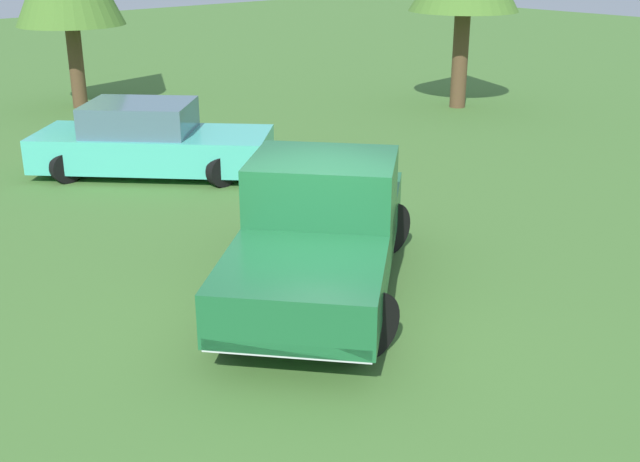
% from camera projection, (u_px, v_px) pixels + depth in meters
% --- Properties ---
extents(ground_plane, '(80.00, 80.00, 0.00)m').
position_uv_depth(ground_plane, '(319.00, 315.00, 10.06)').
color(ground_plane, '#477533').
extents(pickup_truck, '(5.06, 4.60, 1.82)m').
position_uv_depth(pickup_truck, '(321.00, 224.00, 10.47)').
color(pickup_truck, black).
rests_on(pickup_truck, ground_plane).
extents(sedan_near, '(4.49, 4.65, 1.45)m').
position_uv_depth(sedan_near, '(150.00, 142.00, 15.81)').
color(sedan_near, black).
rests_on(sedan_near, ground_plane).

